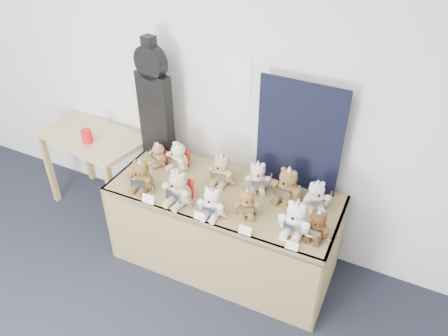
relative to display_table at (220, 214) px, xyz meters
The scene contains 22 objects.
room_shell 1.05m from the display_table, 101.11° to the left, with size 6.00×6.00×6.00m.
display_table is the anchor object (origin of this frame).
side_table 1.42m from the display_table, behind, with size 1.02×0.67×0.80m.
guitar_case 1.04m from the display_table, 157.03° to the left, with size 0.32×0.14×1.02m.
navy_board 0.84m from the display_table, 43.25° to the left, with size 0.64×0.02×0.86m, color black.
red_cup 1.37m from the display_table, behind, with size 0.09×0.09×0.12m, color red.
teddy_front_far_left 0.66m from the display_table, 164.35° to the right, with size 0.24×0.19×0.29m.
teddy_front_left 0.41m from the display_table, 144.56° to the right, with size 0.26×0.23×0.32m.
teddy_front_centre 0.33m from the display_table, 78.63° to the right, with size 0.22×0.18×0.27m.
teddy_front_right 0.37m from the display_table, 16.00° to the right, with size 0.20×0.19×0.25m.
teddy_front_far_right 0.69m from the display_table, 10.12° to the right, with size 0.24×0.20×0.30m.
teddy_front_end 0.81m from the display_table, ahead, with size 0.21×0.17×0.25m.
teddy_back_left 0.58m from the display_table, 157.53° to the left, with size 0.22×0.21×0.27m.
teddy_back_centre_left 0.34m from the display_table, 113.11° to the left, with size 0.23×0.18×0.28m.
teddy_back_centre_right 0.41m from the display_table, 48.28° to the left, with size 0.22×0.21×0.27m.
teddy_back_right 0.57m from the display_table, 24.75° to the left, with size 0.25×0.22×0.31m.
teddy_back_end 0.75m from the display_table, 17.07° to the left, with size 0.22×0.21×0.26m.
teddy_back_far_left 0.72m from the display_table, 165.22° to the left, with size 0.18×0.18×0.23m.
entry_card_a 0.56m from the display_table, 146.84° to the right, with size 0.10×0.00×0.07m, color white.
entry_card_b 0.34m from the display_table, 93.59° to the right, with size 0.08×0.00×0.06m, color white.
entry_card_c 0.47m from the display_table, 39.55° to the right, with size 0.09×0.00×0.07m, color white.
entry_card_d 0.73m from the display_table, 21.89° to the right, with size 0.08×0.00×0.06m, color white.
Camera 1 is at (1.85, -0.29, 2.79)m, focal length 35.00 mm.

